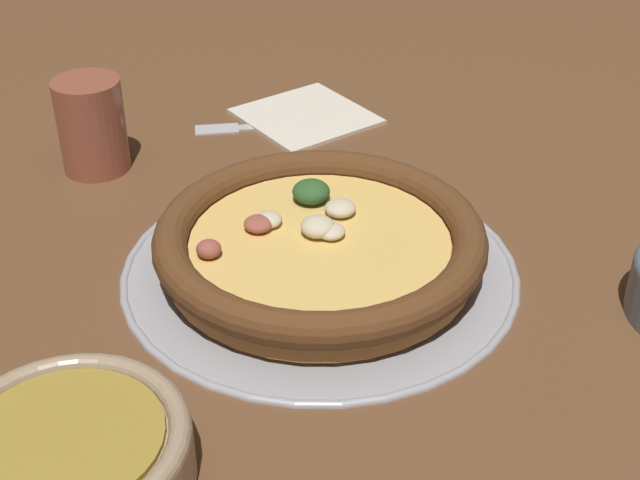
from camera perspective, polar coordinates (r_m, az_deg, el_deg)
name	(u,v)px	position (r m, az deg, el deg)	size (l,w,h in m)	color
ground_plane	(320,270)	(0.72, 0.00, -1.93)	(3.00, 3.00, 0.00)	brown
pizza_tray	(320,267)	(0.72, 0.00, -1.73)	(0.32, 0.32, 0.01)	#9E9EA3
pizza	(320,242)	(0.70, -0.02, -0.13)	(0.26, 0.26, 0.04)	#A86B33
bowl_near	(68,455)	(0.55, -15.82, -13.10)	(0.15, 0.15, 0.04)	#9E8466
drinking_cup	(92,125)	(0.87, -14.41, 7.12)	(0.06, 0.06, 0.09)	brown
napkin	(306,115)	(0.96, -0.92, 8.03)	(0.16, 0.16, 0.01)	beige
fork	(263,126)	(0.94, -3.66, 7.30)	(0.04, 0.16, 0.00)	#B7B7BC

